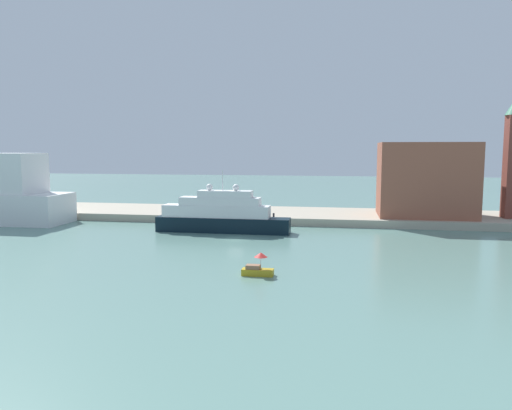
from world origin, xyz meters
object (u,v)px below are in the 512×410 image
parked_car (198,210)px  harbor_building (426,179)px  large_yacht (221,215)px  small_motorboat (258,268)px  mooring_bollard (274,215)px  person_figure (221,211)px

parked_car → harbor_building: bearing=4.5°
large_yacht → harbor_building: (38.19, 17.48, 5.85)m
large_yacht → small_motorboat: bearing=-68.0°
large_yacht → small_motorboat: 31.78m
small_motorboat → harbor_building: 54.35m
large_yacht → mooring_bollard: size_ratio=29.55×
harbor_building → parked_car: harbor_building is taller
large_yacht → parked_car: bearing=121.2°
large_yacht → parked_car: (-8.39, 13.84, -0.95)m
parked_car → person_figure: size_ratio=2.63×
small_motorboat → harbor_building: size_ratio=0.20×
harbor_building → mooring_bollard: size_ratio=22.31×
person_figure → mooring_bollard: size_ratio=2.04×
harbor_building → parked_car: (-46.58, -3.64, -6.81)m
large_yacht → person_figure: 12.10m
large_yacht → small_motorboat: (11.89, -29.40, -2.14)m
small_motorboat → harbor_building: bearing=60.7°
small_motorboat → parked_car: size_ratio=0.85×
harbor_building → parked_car: bearing=-175.5°
small_motorboat → person_figure: size_ratio=2.24×
large_yacht → parked_car: 16.21m
person_figure → mooring_bollard: bearing=-8.1°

